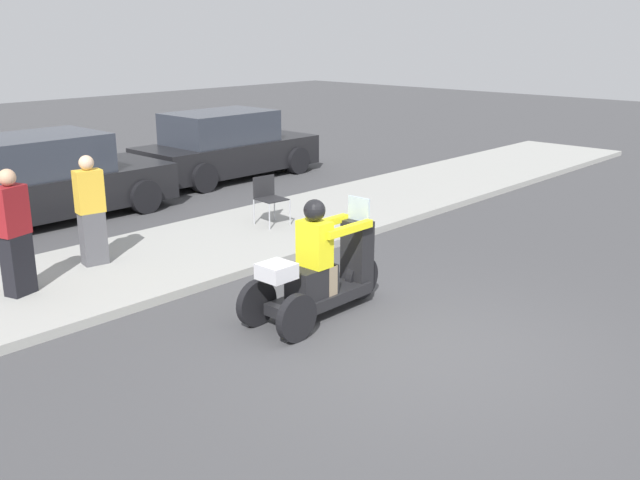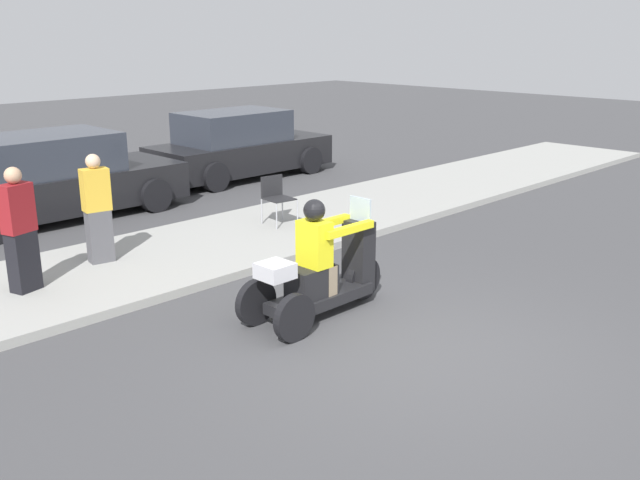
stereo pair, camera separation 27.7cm
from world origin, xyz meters
name	(u,v)px [view 1 (the left image)]	position (x,y,z in m)	size (l,w,h in m)	color
ground_plane	(424,349)	(0.00, 0.00, 0.00)	(60.00, 60.00, 0.00)	#424244
sidewalk_strip	(173,256)	(0.00, 4.60, 0.06)	(28.00, 2.80, 0.12)	#9E9E99
motorcycle_trike	(321,274)	(-0.05, 1.49, 0.53)	(2.08, 0.76, 1.46)	black
spectator_with_child	(91,213)	(-1.08, 4.95, 0.88)	(0.41, 0.28, 1.57)	#515156
spectator_far_back	(14,235)	(-2.36, 4.55, 0.90)	(0.43, 0.33, 1.61)	black
folding_chair_set_back	(268,195)	(2.12, 4.74, 0.62)	(0.51, 0.51, 0.82)	#A5A8AD
parked_car_lot_far	(226,147)	(4.57, 8.80, 0.73)	(4.36, 1.94, 1.55)	black
parked_car_lot_left	(40,181)	(-0.20, 8.27, 0.73)	(4.54, 2.07, 1.55)	black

